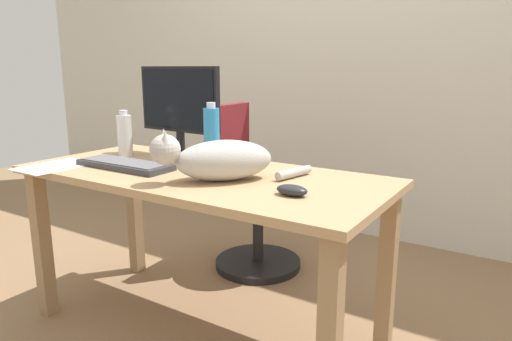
{
  "coord_description": "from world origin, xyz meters",
  "views": [
    {
      "loc": [
        1.15,
        -1.38,
        1.11
      ],
      "look_at": [
        0.32,
        -0.08,
        0.76
      ],
      "focal_mm": 32.15,
      "sensor_mm": 36.0,
      "label": 1
    }
  ],
  "objects_px": {
    "cat": "(218,159)",
    "monitor": "(179,108)",
    "keyboard": "(125,164)",
    "water_bottle": "(125,135)",
    "spray_bottle": "(212,136)",
    "computer_mouse": "(292,190)",
    "office_chair": "(250,199)"
  },
  "relations": [
    {
      "from": "cat",
      "to": "monitor",
      "type": "bearing_deg",
      "value": 146.66
    },
    {
      "from": "keyboard",
      "to": "water_bottle",
      "type": "distance_m",
      "value": 0.27
    },
    {
      "from": "monitor",
      "to": "spray_bottle",
      "type": "relative_size",
      "value": 1.8
    },
    {
      "from": "monitor",
      "to": "water_bottle",
      "type": "relative_size",
      "value": 2.21
    },
    {
      "from": "computer_mouse",
      "to": "spray_bottle",
      "type": "xyz_separation_m",
      "value": [
        -0.51,
        0.24,
        0.11
      ]
    },
    {
      "from": "keyboard",
      "to": "spray_bottle",
      "type": "bearing_deg",
      "value": 40.22
    },
    {
      "from": "spray_bottle",
      "to": "monitor",
      "type": "bearing_deg",
      "value": 160.78
    },
    {
      "from": "office_chair",
      "to": "cat",
      "type": "xyz_separation_m",
      "value": [
        0.35,
        -0.75,
        0.39
      ]
    },
    {
      "from": "cat",
      "to": "computer_mouse",
      "type": "distance_m",
      "value": 0.33
    },
    {
      "from": "office_chair",
      "to": "computer_mouse",
      "type": "xyz_separation_m",
      "value": [
        0.68,
        -0.78,
        0.33
      ]
    },
    {
      "from": "cat",
      "to": "water_bottle",
      "type": "distance_m",
      "value": 0.67
    },
    {
      "from": "monitor",
      "to": "computer_mouse",
      "type": "xyz_separation_m",
      "value": [
        0.77,
        -0.33,
        -0.21
      ]
    },
    {
      "from": "monitor",
      "to": "office_chair",
      "type": "bearing_deg",
      "value": 78.34
    },
    {
      "from": "office_chair",
      "to": "spray_bottle",
      "type": "distance_m",
      "value": 0.72
    },
    {
      "from": "keyboard",
      "to": "water_bottle",
      "type": "xyz_separation_m",
      "value": [
        -0.19,
        0.18,
        0.09
      ]
    },
    {
      "from": "computer_mouse",
      "to": "cat",
      "type": "bearing_deg",
      "value": 174.03
    },
    {
      "from": "office_chair",
      "to": "water_bottle",
      "type": "relative_size",
      "value": 4.22
    },
    {
      "from": "cat",
      "to": "spray_bottle",
      "type": "xyz_separation_m",
      "value": [
        -0.19,
        0.2,
        0.04
      ]
    },
    {
      "from": "office_chair",
      "to": "monitor",
      "type": "distance_m",
      "value": 0.71
    },
    {
      "from": "water_bottle",
      "to": "spray_bottle",
      "type": "xyz_separation_m",
      "value": [
        0.47,
        0.06,
        0.03
      ]
    },
    {
      "from": "computer_mouse",
      "to": "monitor",
      "type": "bearing_deg",
      "value": 157.04
    },
    {
      "from": "office_chair",
      "to": "water_bottle",
      "type": "height_order",
      "value": "water_bottle"
    },
    {
      "from": "keyboard",
      "to": "spray_bottle",
      "type": "xyz_separation_m",
      "value": [
        0.28,
        0.23,
        0.11
      ]
    },
    {
      "from": "office_chair",
      "to": "keyboard",
      "type": "xyz_separation_m",
      "value": [
        -0.11,
        -0.78,
        0.32
      ]
    },
    {
      "from": "computer_mouse",
      "to": "spray_bottle",
      "type": "bearing_deg",
      "value": 155.23
    },
    {
      "from": "keyboard",
      "to": "computer_mouse",
      "type": "xyz_separation_m",
      "value": [
        0.79,
        -0.0,
        0.0
      ]
    },
    {
      "from": "cat",
      "to": "spray_bottle",
      "type": "bearing_deg",
      "value": 132.68
    },
    {
      "from": "monitor",
      "to": "spray_bottle",
      "type": "bearing_deg",
      "value": -19.22
    },
    {
      "from": "water_bottle",
      "to": "spray_bottle",
      "type": "height_order",
      "value": "spray_bottle"
    },
    {
      "from": "office_chair",
      "to": "keyboard",
      "type": "distance_m",
      "value": 0.85
    },
    {
      "from": "water_bottle",
      "to": "computer_mouse",
      "type": "bearing_deg",
      "value": -10.26
    },
    {
      "from": "monitor",
      "to": "cat",
      "type": "distance_m",
      "value": 0.55
    }
  ]
}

